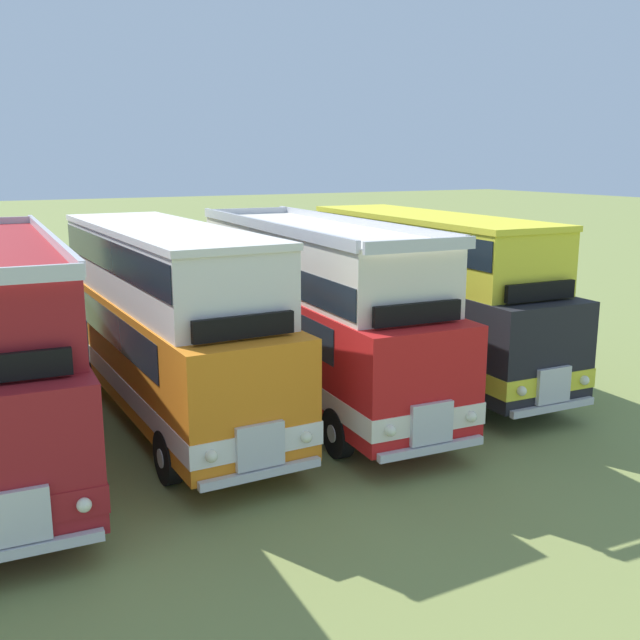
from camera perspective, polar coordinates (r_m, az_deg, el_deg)
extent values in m
cube|color=maroon|center=(16.46, -23.48, -5.89)|extent=(3.04, 10.90, 0.44)
cube|color=#19232D|center=(11.02, -22.98, -7.83)|extent=(2.20, 0.20, 0.90)
cube|color=silver|center=(11.39, -22.41, -13.94)|extent=(0.90, 0.16, 0.80)
cube|color=silver|center=(11.58, -22.19, -16.23)|extent=(2.30, 0.25, 0.16)
sphere|color=#EAEACC|center=(11.43, -17.78, -13.48)|extent=(0.22, 0.22, 0.22)
cube|color=silver|center=(16.10, -20.25, 6.03)|extent=(0.56, 9.85, 0.24)
cube|color=black|center=(11.26, -23.41, -3.43)|extent=(1.90, 0.21, 0.40)
cylinder|color=black|center=(13.19, -17.51, -12.63)|extent=(0.33, 1.05, 1.04)
cylinder|color=silver|center=(13.21, -16.86, -12.55)|extent=(0.04, 0.36, 0.36)
cylinder|color=black|center=(20.09, -20.46, -4.16)|extent=(0.33, 1.05, 1.04)
cylinder|color=silver|center=(20.10, -20.03, -4.12)|extent=(0.04, 0.36, 0.36)
cube|color=orange|center=(17.28, -11.56, -2.18)|extent=(2.68, 9.97, 2.30)
cube|color=white|center=(17.43, -11.47, -4.09)|extent=(2.72, 10.01, 0.44)
cube|color=#19232D|center=(17.51, -12.04, 0.01)|extent=(2.67, 7.57, 0.76)
cube|color=#19232D|center=(12.66, -4.95, -4.28)|extent=(2.20, 0.14, 0.90)
cube|color=silver|center=(12.98, -4.65, -9.69)|extent=(0.90, 0.14, 0.80)
cube|color=silver|center=(13.15, -4.55, -11.76)|extent=(2.30, 0.18, 0.16)
sphere|color=#EAEACC|center=(13.34, -1.06, -9.04)|extent=(0.22, 0.22, 0.22)
sphere|color=#EAEACC|center=(12.66, -8.40, -10.38)|extent=(0.22, 0.22, 0.22)
cube|color=white|center=(17.14, -12.08, 4.16)|extent=(2.56, 9.07, 1.50)
cube|color=white|center=(17.05, -12.21, 6.89)|extent=(2.63, 9.17, 0.14)
cube|color=#19232D|center=(17.10, -12.13, 5.16)|extent=(2.60, 8.97, 0.68)
cube|color=black|center=(12.91, -5.90, -0.53)|extent=(1.90, 0.15, 0.40)
cylinder|color=black|center=(15.04, -3.19, -8.89)|extent=(0.30, 1.04, 1.04)
cylinder|color=silver|center=(15.10, -2.67, -8.79)|extent=(0.03, 0.36, 0.36)
cylinder|color=black|center=(14.27, -11.68, -10.34)|extent=(0.30, 1.04, 1.04)
cylinder|color=silver|center=(14.23, -12.26, -10.43)|extent=(0.03, 0.36, 0.36)
cylinder|color=black|center=(20.83, -11.03, -3.02)|extent=(0.30, 1.04, 1.04)
cylinder|color=silver|center=(20.87, -10.64, -2.97)|extent=(0.03, 0.36, 0.36)
cylinder|color=black|center=(20.28, -17.23, -3.77)|extent=(0.30, 1.04, 1.04)
cylinder|color=silver|center=(20.25, -17.64, -3.82)|extent=(0.03, 0.36, 0.36)
cube|color=red|center=(18.50, -0.48, -0.96)|extent=(3.07, 10.79, 2.30)
cube|color=silver|center=(18.65, -0.47, -2.75)|extent=(3.11, 10.83, 0.44)
cube|color=#19232D|center=(18.73, -0.98, 1.08)|extent=(2.97, 8.39, 0.76)
cube|color=#19232D|center=(13.85, 8.55, -2.91)|extent=(2.20, 0.22, 0.90)
cube|color=silver|center=(14.14, 8.63, -7.90)|extent=(0.91, 0.17, 0.80)
cube|color=silver|center=(14.30, 8.63, -9.82)|extent=(2.30, 0.26, 0.16)
sphere|color=#EAEACC|center=(14.63, 11.63, -7.33)|extent=(0.22, 0.22, 0.22)
sphere|color=#EAEACC|center=(13.69, 5.47, -8.52)|extent=(0.22, 0.22, 0.22)
cube|color=silver|center=(18.38, -0.81, 4.98)|extent=(2.92, 9.89, 1.50)
cube|color=silver|center=(13.83, 7.82, 5.75)|extent=(2.40, 0.23, 0.24)
cube|color=silver|center=(22.36, -5.44, 8.31)|extent=(2.40, 0.23, 0.24)
cube|color=silver|center=(18.82, 2.55, 7.59)|extent=(0.62, 9.76, 0.24)
cube|color=silver|center=(17.85, -4.37, 7.30)|extent=(0.62, 9.76, 0.24)
cube|color=#19232D|center=(18.43, -0.81, 4.05)|extent=(2.95, 9.79, 0.64)
cube|color=black|center=(14.08, 7.56, 0.51)|extent=(1.90, 0.22, 0.40)
cylinder|color=black|center=(16.23, 8.77, -7.38)|extent=(0.34, 1.05, 1.04)
cylinder|color=silver|center=(16.31, 9.22, -7.30)|extent=(0.04, 0.36, 0.36)
cylinder|color=black|center=(15.15, 1.40, -8.71)|extent=(0.34, 1.05, 1.04)
cylinder|color=silver|center=(15.09, 0.89, -8.80)|extent=(0.04, 0.36, 0.36)
cylinder|color=black|center=(22.38, -1.52, -1.71)|extent=(0.34, 1.05, 1.04)
cylinder|color=silver|center=(22.43, -1.16, -1.68)|extent=(0.04, 0.36, 0.36)
cylinder|color=black|center=(21.60, -7.13, -2.32)|extent=(0.34, 1.05, 1.04)
cylinder|color=silver|center=(21.56, -7.51, -2.37)|extent=(0.04, 0.36, 0.36)
cube|color=black|center=(20.55, 8.44, 0.26)|extent=(2.86, 9.74, 2.30)
cube|color=yellow|center=(20.69, 8.39, -1.37)|extent=(2.90, 9.78, 0.44)
cube|color=#19232D|center=(20.76, 7.88, 2.09)|extent=(2.80, 7.34, 0.76)
cube|color=#19232D|center=(16.79, 17.63, -0.66)|extent=(2.20, 0.18, 0.90)
cube|color=silver|center=(17.02, 17.61, -4.84)|extent=(0.90, 0.15, 0.80)
cube|color=silver|center=(17.15, 17.57, -6.46)|extent=(2.30, 0.23, 0.16)
sphere|color=#EAEACC|center=(17.63, 19.78, -4.41)|extent=(0.22, 0.22, 0.22)
sphere|color=#EAEACC|center=(16.43, 15.33, -5.31)|extent=(0.22, 0.22, 0.22)
cube|color=yellow|center=(20.45, 8.22, 5.60)|extent=(2.72, 8.84, 1.50)
cube|color=yellow|center=(20.37, 8.29, 7.90)|extent=(2.79, 8.94, 0.14)
cube|color=#19232D|center=(20.42, 8.24, 6.44)|extent=(2.76, 8.74, 0.68)
cube|color=black|center=(16.99, 16.67, 2.14)|extent=(1.90, 0.19, 0.40)
cylinder|color=black|center=(19.09, 16.65, -4.74)|extent=(0.32, 1.05, 1.04)
cylinder|color=silver|center=(19.19, 16.98, -4.67)|extent=(0.03, 0.36, 0.36)
cylinder|color=black|center=(17.68, 11.08, -5.81)|extent=(0.32, 1.05, 1.04)
cylinder|color=silver|center=(17.59, 10.69, -5.89)|extent=(0.03, 0.36, 0.36)
cylinder|color=black|center=(23.90, 6.58, -0.88)|extent=(0.32, 1.05, 1.04)
cylinder|color=silver|center=(23.97, 6.89, -0.84)|extent=(0.03, 0.36, 0.36)
cylinder|color=black|center=(22.78, 1.68, -1.46)|extent=(0.32, 1.05, 1.04)
cylinder|color=silver|center=(22.71, 1.34, -1.50)|extent=(0.03, 0.36, 0.36)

